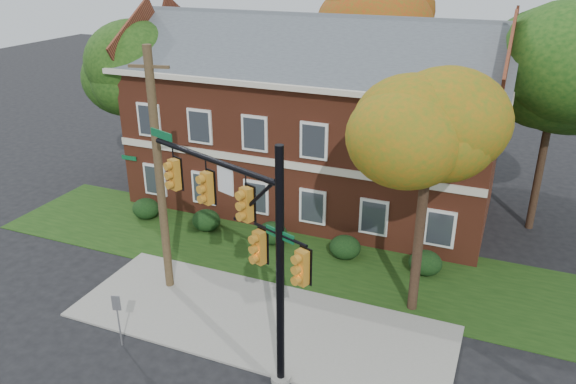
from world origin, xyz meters
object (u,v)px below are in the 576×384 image
at_px(hedge_far_right, 425,263).
at_px(tree_right_rear, 569,62).
at_px(hedge_far_left, 146,209).
at_px(traffic_signal, 246,230).
at_px(utility_pole, 159,174).
at_px(tree_far_rear, 381,18).
at_px(apartment_building, 313,111).
at_px(hedge_center, 272,233).
at_px(hedge_right, 345,247).
at_px(tree_near_right, 435,143).
at_px(sign_post, 117,312).
at_px(tree_left_rear, 138,68).
at_px(hedge_left, 206,220).

bearing_deg(hedge_far_right, tree_right_rear, 54.77).
height_order(hedge_far_left, traffic_signal, traffic_signal).
relative_size(traffic_signal, utility_pole, 0.82).
bearing_deg(tree_right_rear, utility_pole, -141.13).
bearing_deg(tree_far_rear, apartment_building, -99.71).
xyz_separation_m(hedge_center, hedge_right, (3.50, 0.00, 0.00)).
relative_size(hedge_far_left, tree_near_right, 0.16).
height_order(tree_right_rear, tree_far_rear, tree_far_rear).
distance_m(tree_near_right, sign_post, 12.01).
relative_size(tree_right_rear, sign_post, 5.28).
height_order(hedge_far_left, utility_pole, utility_pole).
bearing_deg(hedge_far_right, utility_pole, -152.30).
height_order(tree_near_right, tree_far_rear, tree_far_rear).
bearing_deg(apartment_building, tree_far_rear, 80.29).
height_order(hedge_right, tree_far_rear, tree_far_rear).
height_order(hedge_center, tree_near_right, tree_near_right).
height_order(tree_right_rear, traffic_signal, tree_right_rear).
relative_size(hedge_far_right, sign_post, 0.70).
distance_m(apartment_building, tree_near_right, 10.97).
height_order(hedge_far_left, tree_far_rear, tree_far_rear).
distance_m(tree_far_rear, utility_pole, 18.81).
distance_m(utility_pole, sign_post, 5.19).
xyz_separation_m(apartment_building, sign_post, (-1.82, -13.95, -3.62)).
distance_m(hedge_far_right, tree_near_right, 6.77).
xyz_separation_m(hedge_far_right, tree_left_rear, (-16.73, 4.14, 6.16)).
relative_size(tree_left_rear, tree_right_rear, 0.84).
xyz_separation_m(hedge_far_right, tree_far_rear, (-5.66, 13.09, 8.32)).
bearing_deg(utility_pole, hedge_right, 28.05).
xyz_separation_m(apartment_building, tree_left_rear, (-9.73, -1.12, 1.69)).
bearing_deg(utility_pole, hedge_left, 91.09).
xyz_separation_m(hedge_left, tree_far_rear, (4.84, 13.09, 8.32)).
bearing_deg(traffic_signal, hedge_right, 104.03).
distance_m(tree_far_rear, traffic_signal, 21.21).
height_order(hedge_far_left, hedge_center, same).
xyz_separation_m(apartment_building, hedge_right, (3.50, -5.25, -4.46)).
height_order(hedge_left, hedge_far_right, same).
relative_size(hedge_left, sign_post, 0.70).
xyz_separation_m(hedge_far_left, tree_right_rear, (18.31, 6.11, 7.60)).
bearing_deg(hedge_far_left, apartment_building, 36.89).
height_order(hedge_center, tree_right_rear, tree_right_rear).
relative_size(tree_near_right, tree_left_rear, 0.97).
height_order(hedge_left, utility_pole, utility_pole).
bearing_deg(hedge_far_left, tree_far_rear, 57.50).
bearing_deg(hedge_right, tree_near_right, -37.28).
relative_size(hedge_far_left, hedge_right, 1.00).
bearing_deg(tree_far_rear, hedge_center, -95.85).
xyz_separation_m(hedge_right, tree_right_rear, (7.81, 6.11, 7.60)).
xyz_separation_m(hedge_far_right, sign_post, (-8.82, -8.70, 0.84)).
xyz_separation_m(hedge_center, hedge_far_right, (7.00, 0.00, 0.00)).
xyz_separation_m(tree_right_rear, tree_far_rear, (-9.97, 6.98, 0.72)).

